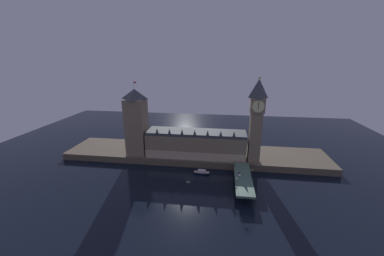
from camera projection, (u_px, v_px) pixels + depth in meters
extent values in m
plane|color=black|center=(188.00, 179.00, 167.73)|extent=(400.00, 400.00, 0.00)
cube|color=brown|center=(195.00, 154.00, 203.94)|extent=(220.00, 42.00, 5.33)
cube|color=#7F7056|center=(196.00, 145.00, 192.75)|extent=(79.63, 21.12, 18.28)
cube|color=tan|center=(194.00, 156.00, 184.32)|extent=(79.63, 0.20, 6.58)
cube|color=#383D42|center=(196.00, 133.00, 189.76)|extent=(79.63, 19.43, 2.40)
cone|color=#383D42|center=(157.00, 131.00, 184.24)|extent=(2.40, 2.40, 4.02)
cone|color=#383D42|center=(169.00, 131.00, 182.94)|extent=(2.40, 2.40, 4.02)
cone|color=#383D42|center=(182.00, 132.00, 181.63)|extent=(2.40, 2.40, 4.02)
cone|color=#383D42|center=(195.00, 132.00, 180.32)|extent=(2.40, 2.40, 4.02)
cone|color=#383D42|center=(208.00, 133.00, 179.02)|extent=(2.40, 2.40, 4.02)
cone|color=#383D42|center=(221.00, 133.00, 177.71)|extent=(2.40, 2.40, 4.02)
cone|color=#383D42|center=(234.00, 134.00, 176.41)|extent=(2.40, 2.40, 4.02)
cube|color=#7F7056|center=(255.00, 137.00, 178.78)|extent=(8.60, 8.60, 39.04)
cube|color=#7F7056|center=(257.00, 105.00, 171.60)|extent=(10.15, 10.15, 10.62)
cylinder|color=beige|center=(258.00, 107.00, 166.67)|extent=(8.56, 0.25, 8.56)
cylinder|color=beige|center=(257.00, 104.00, 176.53)|extent=(8.56, 0.25, 8.56)
cylinder|color=beige|center=(265.00, 105.00, 170.92)|extent=(0.25, 8.56, 8.56)
cylinder|color=beige|center=(250.00, 105.00, 172.28)|extent=(0.25, 8.56, 8.56)
cube|color=black|center=(258.00, 106.00, 166.31)|extent=(0.36, 0.10, 6.42)
pyramid|color=#383D42|center=(259.00, 88.00, 168.09)|extent=(10.15, 10.15, 13.68)
sphere|color=gold|center=(260.00, 78.00, 165.88)|extent=(1.60, 1.60, 1.60)
cube|color=#7F7056|center=(137.00, 127.00, 193.51)|extent=(15.62, 15.62, 46.20)
pyramid|color=#383D42|center=(134.00, 94.00, 185.70)|extent=(15.93, 15.93, 7.83)
cylinder|color=#99999E|center=(134.00, 85.00, 183.70)|extent=(0.24, 0.24, 6.00)
cube|color=red|center=(135.00, 82.00, 182.95)|extent=(2.00, 0.08, 1.20)
cube|color=#476656|center=(243.00, 178.00, 156.22)|extent=(11.19, 46.00, 1.40)
cube|color=brown|center=(244.00, 189.00, 149.95)|extent=(9.51, 3.20, 5.49)
cube|color=brown|center=(242.00, 177.00, 164.49)|extent=(9.51, 3.20, 5.49)
cube|color=white|center=(239.00, 174.00, 159.11)|extent=(1.90, 3.82, 0.81)
cube|color=black|center=(239.00, 173.00, 158.93)|extent=(1.56, 1.72, 0.45)
cylinder|color=black|center=(238.00, 173.00, 160.43)|extent=(0.22, 0.64, 0.64)
cylinder|color=black|center=(241.00, 174.00, 160.19)|extent=(0.22, 0.64, 0.64)
cylinder|color=black|center=(238.00, 175.00, 158.18)|extent=(0.22, 0.64, 0.64)
cylinder|color=black|center=(241.00, 175.00, 157.95)|extent=(0.22, 0.64, 0.64)
cylinder|color=black|center=(237.00, 185.00, 145.44)|extent=(0.28, 0.28, 0.80)
cylinder|color=gray|center=(237.00, 184.00, 145.23)|extent=(0.38, 0.38, 0.67)
sphere|color=tan|center=(237.00, 184.00, 145.10)|extent=(0.22, 0.22, 0.22)
cylinder|color=black|center=(250.00, 175.00, 157.85)|extent=(0.28, 0.28, 0.77)
cylinder|color=navy|center=(251.00, 174.00, 157.64)|extent=(0.38, 0.38, 0.64)
sphere|color=tan|center=(251.00, 174.00, 157.52)|extent=(0.21, 0.21, 0.21)
cylinder|color=#2D3333|center=(236.00, 188.00, 142.69)|extent=(0.56, 0.56, 0.50)
cylinder|color=#2D3333|center=(236.00, 183.00, 141.79)|extent=(0.18, 0.18, 5.73)
sphere|color=#F9E5A3|center=(237.00, 178.00, 140.80)|extent=(0.60, 0.60, 0.60)
sphere|color=#F9E5A3|center=(236.00, 179.00, 140.96)|extent=(0.44, 0.44, 0.44)
sphere|color=#F9E5A3|center=(237.00, 179.00, 140.84)|extent=(0.44, 0.44, 0.44)
cylinder|color=#2D3333|center=(251.00, 177.00, 155.25)|extent=(0.56, 0.56, 0.50)
cylinder|color=#2D3333|center=(252.00, 174.00, 154.49)|extent=(0.18, 0.18, 4.78)
sphere|color=#F9E5A3|center=(252.00, 170.00, 153.64)|extent=(0.60, 0.60, 0.60)
sphere|color=#F9E5A3|center=(251.00, 170.00, 153.80)|extent=(0.44, 0.44, 0.44)
sphere|color=#F9E5A3|center=(253.00, 170.00, 153.68)|extent=(0.44, 0.44, 0.44)
cylinder|color=#2D3333|center=(234.00, 167.00, 170.60)|extent=(0.56, 0.56, 0.50)
cylinder|color=#2D3333|center=(235.00, 163.00, 169.83)|extent=(0.18, 0.18, 4.86)
sphere|color=#F9E5A3|center=(235.00, 159.00, 168.97)|extent=(0.60, 0.60, 0.60)
sphere|color=#F9E5A3|center=(234.00, 160.00, 169.13)|extent=(0.44, 0.44, 0.44)
sphere|color=#F9E5A3|center=(235.00, 160.00, 169.01)|extent=(0.44, 0.44, 0.44)
ellipsoid|color=#1E2842|center=(202.00, 173.00, 174.56)|extent=(12.72, 4.10, 1.68)
cube|color=tan|center=(202.00, 172.00, 174.34)|extent=(11.19, 3.29, 0.24)
cube|color=silver|center=(202.00, 171.00, 174.06)|extent=(5.73, 2.52, 1.68)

